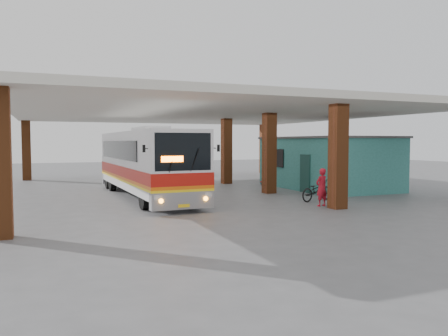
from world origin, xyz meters
TOP-DOWN VIEW (x-y plane):
  - ground at (0.00, 0.00)m, footprint 90.00×90.00m
  - brick_columns at (1.43, 5.00)m, footprint 20.10×21.60m
  - canopy_roof at (0.50, 6.50)m, footprint 21.00×23.00m
  - shop_building at (7.49, 4.00)m, footprint 5.20×8.20m
  - coach_bus at (-3.58, 3.90)m, footprint 2.85×12.13m
  - motorcycle at (3.50, -0.75)m, footprint 2.07×1.17m
  - pedestrian at (2.78, -2.17)m, footprint 0.67×0.51m
  - red_chair at (4.82, 6.77)m, footprint 0.44×0.44m

SIDE VIEW (x-z plane):
  - ground at x=0.00m, z-range 0.00..0.00m
  - red_chair at x=4.82m, z-range -0.03..0.79m
  - motorcycle at x=3.50m, z-range 0.00..1.03m
  - pedestrian at x=2.78m, z-range 0.00..1.64m
  - shop_building at x=7.49m, z-range 0.01..3.12m
  - coach_bus at x=-3.58m, z-range -0.01..3.50m
  - brick_columns at x=1.43m, z-range 0.00..4.35m
  - canopy_roof at x=0.50m, z-range 4.35..4.65m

